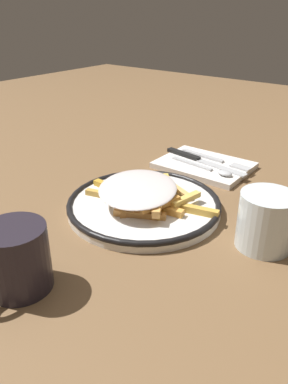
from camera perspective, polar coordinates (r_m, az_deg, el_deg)
name	(u,v)px	position (r m, az deg, el deg)	size (l,w,h in m)	color
ground_plane	(144,210)	(0.67, 0.00, -2.70)	(2.60, 2.60, 0.00)	brown
plate	(144,204)	(0.67, 0.00, -1.88)	(0.27, 0.27, 0.02)	white
fries_heap	(142,192)	(0.65, -0.29, -0.04)	(0.22, 0.25, 0.04)	gold
napkin	(204,165)	(0.85, 9.00, 3.99)	(0.15, 0.19, 0.01)	silver
fork	(215,159)	(0.87, 10.62, 4.83)	(0.03, 0.18, 0.00)	silver
knife	(198,159)	(0.86, 8.04, 4.90)	(0.04, 0.21, 0.01)	black
spoon	(211,169)	(0.81, 10.06, 3.39)	(0.03, 0.15, 0.01)	silver
water_glass	(266,221)	(0.58, 17.82, -4.14)	(0.08, 0.08, 0.09)	silver
coffee_mug	(14,257)	(0.51, -18.96, -9.25)	(0.11, 0.08, 0.09)	#252029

